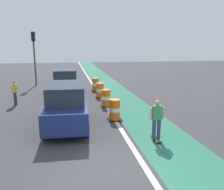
{
  "coord_description": "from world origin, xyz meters",
  "views": [
    {
      "loc": [
        -1.33,
        -6.23,
        3.74
      ],
      "look_at": [
        0.94,
        6.13,
        1.1
      ],
      "focal_mm": 37.18,
      "sensor_mm": 36.0,
      "label": 1
    }
  ],
  "objects_px": {
    "skateboarder_on_lane": "(157,119)",
    "pedestrian_crossing": "(15,92)",
    "traffic_barrel_front": "(115,110)",
    "traffic_barrel_mid": "(106,98)",
    "parked_suv_nearest": "(66,105)",
    "parked_suv_second": "(65,82)",
    "traffic_barrel_back": "(100,91)",
    "traffic_barrel_far": "(96,85)",
    "traffic_light_corner": "(34,49)"
  },
  "relations": [
    {
      "from": "traffic_barrel_mid",
      "to": "traffic_light_corner",
      "type": "distance_m",
      "value": 11.28
    },
    {
      "from": "traffic_barrel_front",
      "to": "traffic_barrel_far",
      "type": "bearing_deg",
      "value": 90.42
    },
    {
      "from": "traffic_barrel_mid",
      "to": "traffic_barrel_far",
      "type": "bearing_deg",
      "value": 90.55
    },
    {
      "from": "pedestrian_crossing",
      "to": "parked_suv_second",
      "type": "bearing_deg",
      "value": 38.88
    },
    {
      "from": "pedestrian_crossing",
      "to": "traffic_barrel_mid",
      "type": "bearing_deg",
      "value": -13.42
    },
    {
      "from": "traffic_barrel_front",
      "to": "parked_suv_nearest",
      "type": "bearing_deg",
      "value": -167.48
    },
    {
      "from": "traffic_barrel_back",
      "to": "skateboarder_on_lane",
      "type": "bearing_deg",
      "value": -82.04
    },
    {
      "from": "traffic_barrel_mid",
      "to": "traffic_barrel_far",
      "type": "relative_size",
      "value": 1.0
    },
    {
      "from": "traffic_barrel_back",
      "to": "pedestrian_crossing",
      "type": "xyz_separation_m",
      "value": [
        -5.69,
        -1.31,
        0.33
      ]
    },
    {
      "from": "traffic_barrel_front",
      "to": "traffic_barrel_far",
      "type": "height_order",
      "value": "same"
    },
    {
      "from": "traffic_barrel_back",
      "to": "pedestrian_crossing",
      "type": "relative_size",
      "value": 0.68
    },
    {
      "from": "traffic_barrel_front",
      "to": "traffic_barrel_back",
      "type": "relative_size",
      "value": 1.0
    },
    {
      "from": "parked_suv_nearest",
      "to": "traffic_barrel_front",
      "type": "relative_size",
      "value": 4.27
    },
    {
      "from": "skateboarder_on_lane",
      "to": "parked_suv_nearest",
      "type": "xyz_separation_m",
      "value": [
        -3.56,
        2.39,
        0.12
      ]
    },
    {
      "from": "traffic_light_corner",
      "to": "pedestrian_crossing",
      "type": "bearing_deg",
      "value": -91.8
    },
    {
      "from": "parked_suv_second",
      "to": "traffic_barrel_back",
      "type": "xyz_separation_m",
      "value": [
        2.56,
        -1.21,
        -0.5
      ]
    },
    {
      "from": "traffic_barrel_front",
      "to": "traffic_barrel_far",
      "type": "relative_size",
      "value": 1.0
    },
    {
      "from": "skateboarder_on_lane",
      "to": "traffic_barrel_mid",
      "type": "bearing_deg",
      "value": 101.29
    },
    {
      "from": "parked_suv_second",
      "to": "traffic_light_corner",
      "type": "xyz_separation_m",
      "value": [
        -2.88,
        5.52,
        2.47
      ]
    },
    {
      "from": "skateboarder_on_lane",
      "to": "pedestrian_crossing",
      "type": "height_order",
      "value": "skateboarder_on_lane"
    },
    {
      "from": "traffic_barrel_mid",
      "to": "pedestrian_crossing",
      "type": "xyz_separation_m",
      "value": [
        -5.72,
        1.36,
        0.33
      ]
    },
    {
      "from": "traffic_barrel_back",
      "to": "traffic_barrel_far",
      "type": "bearing_deg",
      "value": 90.46
    },
    {
      "from": "traffic_barrel_mid",
      "to": "traffic_light_corner",
      "type": "height_order",
      "value": "traffic_light_corner"
    },
    {
      "from": "skateboarder_on_lane",
      "to": "pedestrian_crossing",
      "type": "bearing_deg",
      "value": 134.02
    },
    {
      "from": "traffic_light_corner",
      "to": "pedestrian_crossing",
      "type": "xyz_separation_m",
      "value": [
        -0.25,
        -8.04,
        -2.64
      ]
    },
    {
      "from": "traffic_barrel_front",
      "to": "skateboarder_on_lane",
      "type": "bearing_deg",
      "value": -68.79
    },
    {
      "from": "traffic_barrel_front",
      "to": "traffic_barrel_mid",
      "type": "height_order",
      "value": "same"
    },
    {
      "from": "parked_suv_second",
      "to": "traffic_light_corner",
      "type": "height_order",
      "value": "traffic_light_corner"
    },
    {
      "from": "traffic_barrel_front",
      "to": "traffic_barrel_mid",
      "type": "relative_size",
      "value": 1.0
    },
    {
      "from": "parked_suv_nearest",
      "to": "traffic_barrel_far",
      "type": "xyz_separation_m",
      "value": [
        2.36,
        8.79,
        -0.5
      ]
    },
    {
      "from": "parked_suv_nearest",
      "to": "traffic_light_corner",
      "type": "distance_m",
      "value": 13.34
    },
    {
      "from": "skateboarder_on_lane",
      "to": "traffic_barrel_front",
      "type": "distance_m",
      "value": 3.17
    },
    {
      "from": "parked_suv_nearest",
      "to": "parked_suv_second",
      "type": "height_order",
      "value": "same"
    },
    {
      "from": "traffic_barrel_back",
      "to": "parked_suv_nearest",
      "type": "bearing_deg",
      "value": -111.59
    },
    {
      "from": "traffic_barrel_mid",
      "to": "parked_suv_nearest",
      "type": "bearing_deg",
      "value": -125.81
    },
    {
      "from": "skateboarder_on_lane",
      "to": "traffic_barrel_mid",
      "type": "relative_size",
      "value": 1.55
    },
    {
      "from": "traffic_light_corner",
      "to": "traffic_barrel_far",
      "type": "bearing_deg",
      "value": -36.19
    },
    {
      "from": "traffic_barrel_front",
      "to": "traffic_barrel_back",
      "type": "distance_m",
      "value": 5.48
    },
    {
      "from": "skateboarder_on_lane",
      "to": "traffic_barrel_far",
      "type": "bearing_deg",
      "value": 96.11
    },
    {
      "from": "traffic_barrel_far",
      "to": "pedestrian_crossing",
      "type": "xyz_separation_m",
      "value": [
        -5.67,
        -4.08,
        0.33
      ]
    },
    {
      "from": "traffic_barrel_mid",
      "to": "traffic_light_corner",
      "type": "xyz_separation_m",
      "value": [
        -5.47,
        9.41,
        2.97
      ]
    },
    {
      "from": "parked_suv_second",
      "to": "skateboarder_on_lane",
      "type": "bearing_deg",
      "value": -68.8
    },
    {
      "from": "pedestrian_crossing",
      "to": "traffic_barrel_front",
      "type": "bearing_deg",
      "value": -36.07
    },
    {
      "from": "parked_suv_nearest",
      "to": "pedestrian_crossing",
      "type": "xyz_separation_m",
      "value": [
        -3.31,
        4.71,
        -0.17
      ]
    },
    {
      "from": "skateboarder_on_lane",
      "to": "pedestrian_crossing",
      "type": "xyz_separation_m",
      "value": [
        -6.87,
        7.1,
        -0.05
      ]
    },
    {
      "from": "skateboarder_on_lane",
      "to": "traffic_light_corner",
      "type": "relative_size",
      "value": 0.33
    },
    {
      "from": "skateboarder_on_lane",
      "to": "traffic_barrel_far",
      "type": "distance_m",
      "value": 11.26
    },
    {
      "from": "traffic_barrel_back",
      "to": "pedestrian_crossing",
      "type": "distance_m",
      "value": 5.85
    },
    {
      "from": "traffic_barrel_far",
      "to": "parked_suv_nearest",
      "type": "bearing_deg",
      "value": -105.02
    },
    {
      "from": "traffic_barrel_far",
      "to": "traffic_light_corner",
      "type": "distance_m",
      "value": 7.34
    }
  ]
}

